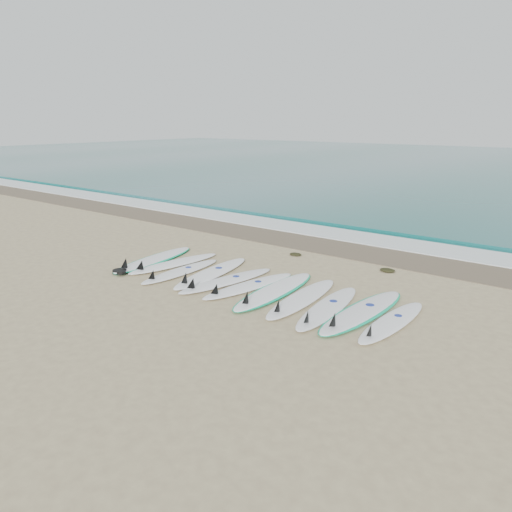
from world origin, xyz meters
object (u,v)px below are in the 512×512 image
Objects in this scene: surfboard_5 at (247,286)px; leash_coil at (120,272)px; surfboard_0 at (153,260)px; surfboard_10 at (391,322)px.

leash_coil is (-2.94, -0.99, -0.01)m from surfboard_5.
surfboard_5 is at bearing 18.59° from leash_coil.
leash_coil is at bearing -89.90° from surfboard_0.
surfboard_5 is (3.12, -0.14, 0.00)m from surfboard_0.
surfboard_5 is 5.50× the size of leash_coil.
surfboard_10 is 5.16× the size of leash_coil.
surfboard_5 is at bearing -11.37° from surfboard_0.
surfboard_5 is 3.15m from surfboard_10.
surfboard_0 is 6.19× the size of leash_coil.
surfboard_5 is at bearing -178.37° from surfboard_10.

